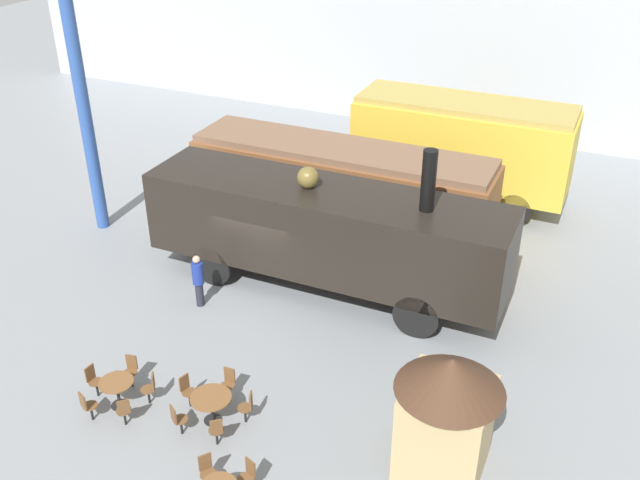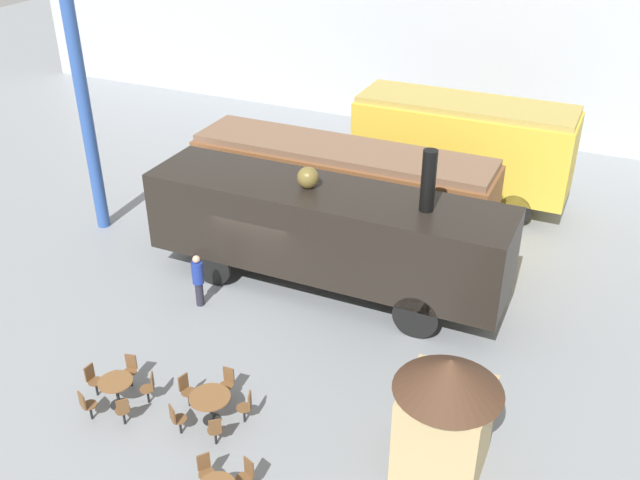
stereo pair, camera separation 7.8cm
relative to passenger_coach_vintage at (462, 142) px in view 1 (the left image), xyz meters
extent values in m
plane|color=gray|center=(-3.95, -8.78, -2.32)|extent=(80.00, 80.00, 0.00)
cube|color=#B2B7C1|center=(-3.95, 7.07, 2.18)|extent=(44.00, 0.15, 9.00)
cube|color=gold|center=(0.00, 0.00, -0.09)|extent=(7.97, 2.68, 2.90)
cube|color=tan|center=(0.00, 0.00, 1.48)|extent=(7.81, 2.46, 0.24)
cylinder|color=black|center=(2.39, -1.28, -1.72)|extent=(1.19, 0.12, 1.19)
cylinder|color=black|center=(2.39, 1.28, -1.72)|extent=(1.19, 0.12, 1.19)
cylinder|color=black|center=(-2.39, -1.28, -1.72)|extent=(1.19, 0.12, 1.19)
cylinder|color=black|center=(-2.39, 1.28, -1.72)|extent=(1.19, 0.12, 1.19)
cube|color=brown|center=(-2.97, -4.62, -0.38)|extent=(10.31, 2.47, 2.36)
cube|color=brown|center=(-2.97, -4.62, 0.92)|extent=(10.11, 2.28, 0.24)
cylinder|color=black|center=(0.13, -5.80, -1.74)|extent=(1.16, 0.12, 1.16)
cylinder|color=black|center=(0.13, -3.45, -1.74)|extent=(1.16, 0.12, 1.16)
cylinder|color=black|center=(-6.06, -5.80, -1.74)|extent=(1.16, 0.12, 1.16)
cylinder|color=black|center=(-6.06, -3.45, -1.74)|extent=(1.16, 0.12, 1.16)
cube|color=black|center=(-2.11, -7.90, -0.21)|extent=(10.97, 2.59, 2.49)
cylinder|color=black|center=(0.91, -7.90, 1.91)|extent=(0.40, 0.40, 1.75)
sphere|color=brown|center=(-2.66, -7.90, 1.34)|extent=(0.64, 0.64, 0.64)
cylinder|color=black|center=(1.18, -9.14, -1.66)|extent=(1.32, 0.12, 1.32)
cylinder|color=black|center=(1.18, -6.67, -1.66)|extent=(1.32, 0.12, 1.32)
cylinder|color=black|center=(-5.40, -9.14, -1.66)|extent=(1.32, 0.12, 1.32)
cylinder|color=black|center=(-5.40, -6.67, -1.66)|extent=(1.32, 0.12, 1.32)
cylinder|color=black|center=(-2.22, -14.31, -2.31)|extent=(0.44, 0.44, 0.02)
cylinder|color=black|center=(-2.22, -14.31, -1.96)|extent=(0.08, 0.08, 0.68)
cylinder|color=brown|center=(-2.22, -14.31, -1.60)|extent=(0.99, 0.99, 0.03)
cylinder|color=black|center=(-4.59, -14.80, -2.31)|extent=(0.44, 0.44, 0.02)
cylinder|color=black|center=(-4.59, -14.80, -1.95)|extent=(0.08, 0.08, 0.70)
cylinder|color=brown|center=(-4.59, -14.80, -1.59)|extent=(0.85, 0.85, 0.03)
cylinder|color=black|center=(-1.72, -14.92, -2.11)|extent=(0.06, 0.06, 0.42)
cylinder|color=brown|center=(-1.72, -14.92, -1.88)|extent=(0.36, 0.36, 0.03)
cube|color=brown|center=(-1.62, -15.04, -1.66)|extent=(0.25, 0.21, 0.42)
cylinder|color=black|center=(-1.48, -14.02, -2.11)|extent=(0.06, 0.06, 0.42)
cylinder|color=brown|center=(-1.48, -14.02, -1.88)|extent=(0.36, 0.36, 0.03)
cube|color=brown|center=(-1.33, -13.97, -1.66)|extent=(0.14, 0.28, 0.42)
cylinder|color=black|center=(-2.26, -13.51, -2.11)|extent=(0.06, 0.06, 0.42)
cylinder|color=brown|center=(-2.26, -13.51, -1.88)|extent=(0.36, 0.36, 0.03)
cube|color=brown|center=(-2.27, -13.36, -1.66)|extent=(0.29, 0.06, 0.42)
cylinder|color=black|center=(-2.99, -14.10, -2.11)|extent=(0.06, 0.06, 0.42)
cylinder|color=brown|center=(-2.99, -14.10, -1.88)|extent=(0.36, 0.36, 0.03)
cube|color=brown|center=(-3.13, -14.06, -1.66)|extent=(0.11, 0.29, 0.42)
cylinder|color=black|center=(-2.65, -14.97, -2.11)|extent=(0.06, 0.06, 0.42)
cylinder|color=brown|center=(-2.65, -14.97, -1.88)|extent=(0.36, 0.36, 0.03)
cube|color=brown|center=(-2.73, -15.10, -1.66)|extent=(0.26, 0.19, 0.42)
cylinder|color=brown|center=(-0.40, -15.90, -1.88)|extent=(0.36, 0.36, 0.03)
cube|color=brown|center=(-0.35, -15.75, -1.66)|extent=(0.28, 0.14, 0.42)
cylinder|color=brown|center=(-1.19, -16.11, -1.88)|extent=(0.36, 0.36, 0.03)
cube|color=brown|center=(-1.31, -16.02, -1.66)|extent=(0.21, 0.25, 0.42)
cylinder|color=black|center=(-5.31, -14.73, -2.11)|extent=(0.06, 0.06, 0.42)
cylinder|color=brown|center=(-5.31, -14.73, -1.88)|extent=(0.36, 0.36, 0.03)
cube|color=brown|center=(-5.46, -14.72, -1.66)|extent=(0.07, 0.29, 0.42)
cylinder|color=black|center=(-4.87, -15.46, -2.11)|extent=(0.06, 0.06, 0.42)
cylinder|color=brown|center=(-4.87, -15.46, -1.88)|extent=(0.36, 0.36, 0.03)
cube|color=brown|center=(-4.93, -15.60, -1.66)|extent=(0.28, 0.15, 0.42)
cylinder|color=black|center=(-4.04, -15.27, -2.11)|extent=(0.06, 0.06, 0.42)
cylinder|color=brown|center=(-4.04, -15.27, -1.88)|extent=(0.36, 0.36, 0.03)
cube|color=brown|center=(-3.93, -15.37, -1.66)|extent=(0.22, 0.24, 0.42)
cylinder|color=black|center=(-3.97, -14.43, -2.11)|extent=(0.06, 0.06, 0.42)
cylinder|color=brown|center=(-3.97, -14.43, -1.88)|extent=(0.36, 0.36, 0.03)
cube|color=brown|center=(-3.84, -14.35, -1.66)|extent=(0.18, 0.27, 0.42)
cylinder|color=black|center=(-4.75, -14.09, -2.11)|extent=(0.06, 0.06, 0.42)
cylinder|color=brown|center=(-4.75, -14.09, -1.88)|extent=(0.36, 0.36, 0.03)
cube|color=brown|center=(-4.79, -13.94, -1.66)|extent=(0.29, 0.10, 0.42)
cylinder|color=#262633|center=(-5.13, -10.27, -1.93)|extent=(0.24, 0.24, 0.78)
cylinder|color=navy|center=(-5.13, -10.27, -1.19)|extent=(0.34, 0.34, 0.69)
sphere|color=tan|center=(-5.13, -10.27, -0.73)|extent=(0.23, 0.23, 0.23)
cube|color=tan|center=(3.16, -13.44, -1.22)|extent=(1.80, 1.80, 2.20)
cone|color=#472D1E|center=(3.16, -13.44, 0.28)|extent=(2.34, 2.34, 0.80)
cylinder|color=#2D519E|center=(-11.06, -7.44, 1.68)|extent=(0.44, 0.44, 8.00)
camera|label=1|loc=(5.36, -24.91, 9.87)|focal=40.00mm
camera|label=2|loc=(5.43, -24.88, 9.87)|focal=40.00mm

